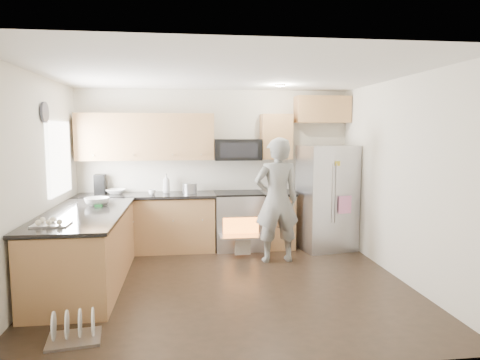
{
  "coord_description": "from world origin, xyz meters",
  "views": [
    {
      "loc": [
        -0.49,
        -5.16,
        1.91
      ],
      "look_at": [
        0.23,
        0.5,
        1.27
      ],
      "focal_mm": 32.0,
      "sensor_mm": 36.0,
      "label": 1
    }
  ],
  "objects": [
    {
      "name": "ground",
      "position": [
        0.0,
        0.0,
        0.0
      ],
      "size": [
        4.5,
        4.5,
        0.0
      ],
      "primitive_type": "plane",
      "color": "black",
      "rests_on": "ground"
    },
    {
      "name": "room_shell",
      "position": [
        -0.04,
        0.02,
        1.67
      ],
      "size": [
        4.54,
        4.04,
        2.62
      ],
      "color": "silver",
      "rests_on": "ground"
    },
    {
      "name": "back_cabinet_run",
      "position": [
        -0.58,
        1.75,
        0.96
      ],
      "size": [
        4.45,
        0.64,
        2.5
      ],
      "color": "#A26F40",
      "rests_on": "ground"
    },
    {
      "name": "peninsula",
      "position": [
        -1.75,
        0.25,
        0.46
      ],
      "size": [
        0.96,
        2.36,
        1.03
      ],
      "color": "#A26F40",
      "rests_on": "ground"
    },
    {
      "name": "stove_range",
      "position": [
        0.35,
        1.69,
        0.68
      ],
      "size": [
        0.76,
        0.97,
        1.79
      ],
      "color": "#B7B7BC",
      "rests_on": "ground"
    },
    {
      "name": "refrigerator",
      "position": [
        1.77,
        1.46,
        0.85
      ],
      "size": [
        0.93,
        0.78,
        1.69
      ],
      "rotation": [
        0.0,
        0.0,
        0.17
      ],
      "color": "#B7B7BC",
      "rests_on": "ground"
    },
    {
      "name": "person",
      "position": [
        0.82,
        0.91,
        0.91
      ],
      "size": [
        0.69,
        0.48,
        1.83
      ],
      "primitive_type": "imported",
      "rotation": [
        0.0,
        0.0,
        3.21
      ],
      "color": "gray",
      "rests_on": "ground"
    },
    {
      "name": "dish_rack",
      "position": [
        -1.54,
        -1.25,
        0.08
      ],
      "size": [
        0.52,
        0.44,
        0.29
      ],
      "rotation": [
        0.0,
        0.0,
        0.15
      ],
      "color": "#B7B7BC",
      "rests_on": "ground"
    }
  ]
}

